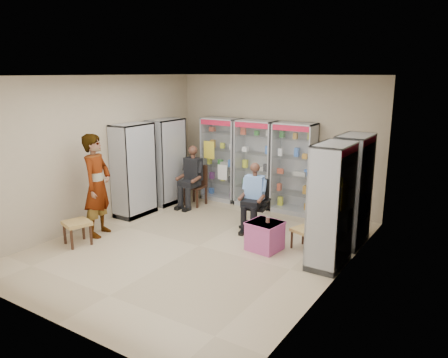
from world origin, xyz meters
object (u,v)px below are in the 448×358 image
Objects in this scene: woven_stool_b at (78,233)px; woven_stool_a at (304,239)px; cabinet_back_left at (221,159)px; seated_shopkeeper at (255,198)px; standing_man at (97,185)px; cabinet_right_far at (352,191)px; wooden_chair at (195,185)px; pink_trunk at (265,236)px; cabinet_left_far at (167,162)px; cabinet_back_right at (294,168)px; cabinet_back_mid at (256,164)px; cabinet_right_near at (331,206)px; office_chair at (256,204)px; cabinet_left_near at (134,170)px.

woven_stool_a is at bearing 29.91° from woven_stool_b.
woven_stool_b is at bearing -98.84° from cabinet_back_left.
seated_shopkeeper is at bearing -39.25° from cabinet_back_left.
woven_stool_b is 0.22× the size of standing_man.
cabinet_right_far reaches higher than wooden_chair.
pink_trunk is at bearing 133.54° from cabinet_right_far.
pink_trunk is at bearing 68.49° from cabinet_left_far.
cabinet_back_right and cabinet_right_far have the same top height.
cabinet_back_mid is at bearing 31.31° from wooden_chair.
cabinet_right_near reaches higher than woven_stool_a.
office_chair is 0.14m from seated_shopkeeper.
cabinet_left_near is 1.02× the size of standing_man.
cabinet_right_near is at bearing -34.46° from office_chair.
woven_stool_b is at bearing -122.96° from cabinet_back_right.
seated_shopkeeper is (1.95, -0.66, 0.16)m from wooden_chair.
cabinet_right_far is 2.01× the size of office_chair.
cabinet_back_mid reaches higher than office_chair.
cabinet_left_near reaches higher than pink_trunk.
cabinet_right_far reaches higher than standing_man.
cabinet_back_left and cabinet_right_far have the same top height.
standing_man is at bearing -115.95° from cabinet_back_mid.
seated_shopkeeper is at bearing -98.08° from cabinet_back_right.
woven_stool_b is at bearing 123.43° from cabinet_right_far.
cabinet_back_mid is 2.82m from cabinet_right_far.
office_chair is at bearing -17.38° from wooden_chair.
woven_stool_a is (3.19, -1.09, -0.28)m from wooden_chair.
cabinet_left_far reaches higher than office_chair.
woven_stool_a is 0.85× the size of woven_stool_b.
cabinet_left_near reaches higher than office_chair.
cabinet_right_far is 1.00× the size of cabinet_left_far.
standing_man reaches higher than seated_shopkeeper.
wooden_chair is 0.48× the size of standing_man.
standing_man is at bearing 117.30° from cabinet_right_far.
pink_trunk is 3.39m from woven_stool_b.
cabinet_right_far is at bearing -6.04° from wooden_chair.
pink_trunk reaches higher than woven_stool_b.
cabinet_left_far reaches higher than woven_stool_b.
pink_trunk is 3.28m from standing_man.
woven_stool_a is at bearing -60.32° from cabinet_back_right.
office_chair is at bearing 81.13° from cabinet_left_far.
cabinet_back_mid is 1.00× the size of cabinet_left_near.
woven_stool_a is 0.19× the size of standing_man.
cabinet_back_right is (0.95, 0.00, 0.00)m from cabinet_back_mid.
cabinet_right_far is 4.46m from cabinet_left_far.
office_chair is 3.42m from woven_stool_b.
seated_shopkeeper is 1.14m from pink_trunk.
cabinet_left_far reaches higher than pink_trunk.
cabinet_right_far is at bearing 87.43° from cabinet_left_far.
woven_stool_a is at bearing 139.38° from cabinet_right_far.
cabinet_back_left is at bearing 180.00° from cabinet_back_right.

